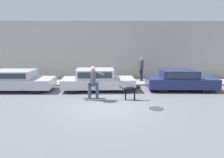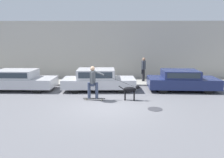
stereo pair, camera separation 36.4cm
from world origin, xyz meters
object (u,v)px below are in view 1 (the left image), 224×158
dog (131,90)px  parked_car_1 (97,80)px  parked_car_0 (17,81)px  pedestrian_with_bag (142,68)px  parked_car_2 (180,80)px  skateboarder (93,81)px

dog → parked_car_1: bearing=135.1°
parked_car_0 → pedestrian_with_bag: 8.05m
parked_car_0 → pedestrian_with_bag: bearing=18.1°
parked_car_1 → dog: (1.77, -2.12, -0.10)m
parked_car_1 → dog: size_ratio=4.01×
parked_car_0 → parked_car_1: (4.71, -0.00, 0.01)m
parked_car_2 → skateboarder: skateboarder is taller
parked_car_1 → skateboarder: 2.15m
parked_car_1 → pedestrian_with_bag: bearing=36.7°
parked_car_1 → parked_car_2: (4.93, 0.00, -0.02)m
parked_car_1 → pedestrian_with_bag: 3.82m
parked_car_0 → skateboarder: 5.10m
pedestrian_with_bag → parked_car_2: bearing=150.4°
parked_car_0 → parked_car_2: (9.64, 0.00, -0.00)m
parked_car_1 → skateboarder: skateboarder is taller
parked_car_0 → parked_car_1: size_ratio=0.98×
parked_car_2 → dog: size_ratio=3.81×
parked_car_1 → pedestrian_with_bag: (2.97, 2.37, 0.39)m
parked_car_1 → dog: parked_car_1 is taller
parked_car_2 → dog: parked_car_2 is taller
dog → skateboarder: skateboarder is taller
parked_car_0 → dog: 6.82m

